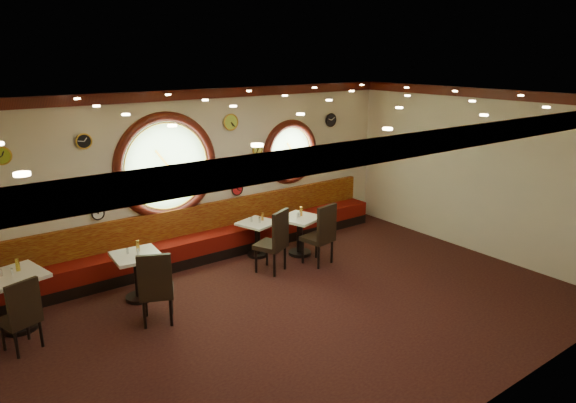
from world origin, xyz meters
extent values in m
cube|color=black|center=(0.00, 0.00, 0.00)|extent=(9.00, 6.00, 0.00)
cube|color=gold|center=(0.00, 0.00, 3.20)|extent=(9.00, 6.00, 0.02)
cube|color=beige|center=(0.00, 3.00, 1.60)|extent=(9.00, 0.02, 3.20)
cube|color=beige|center=(0.00, -3.00, 1.60)|extent=(9.00, 0.02, 3.20)
cube|color=beige|center=(4.50, 0.00, 1.60)|extent=(0.02, 6.00, 3.20)
cube|color=#3C100A|center=(0.00, 2.95, 3.11)|extent=(9.00, 0.10, 0.18)
cube|color=#3C100A|center=(0.00, -2.95, 3.11)|extent=(9.00, 0.10, 0.18)
cube|color=#3C100A|center=(4.45, 0.00, 3.11)|extent=(0.10, 6.00, 0.18)
cube|color=black|center=(0.00, 2.72, 0.10)|extent=(8.00, 0.55, 0.20)
cube|color=#5E0C08|center=(0.00, 2.72, 0.35)|extent=(8.00, 0.55, 0.30)
cube|color=#631107|center=(0.00, 2.94, 0.75)|extent=(8.00, 0.10, 0.55)
cylinder|color=#7DAE68|center=(-0.60, 3.00, 1.85)|extent=(1.66, 0.02, 1.66)
torus|color=#3C100A|center=(-0.60, 2.98, 1.85)|extent=(1.98, 0.18, 1.98)
torus|color=gold|center=(-0.60, 2.95, 1.85)|extent=(1.61, 0.03, 1.61)
cylinder|color=#7DAE68|center=(2.20, 3.00, 1.80)|extent=(1.10, 0.02, 1.10)
torus|color=#3C100A|center=(2.20, 2.98, 1.80)|extent=(1.38, 0.18, 1.38)
torus|color=gold|center=(2.20, 2.95, 1.80)|extent=(1.09, 0.03, 1.09)
cylinder|color=white|center=(3.55, 2.96, 1.45)|extent=(0.34, 0.03, 0.34)
cylinder|color=black|center=(3.30, 2.96, 2.40)|extent=(0.28, 0.03, 0.28)
cylinder|color=#9AB524|center=(-3.20, 2.96, 2.35)|extent=(0.26, 0.03, 0.26)
cylinder|color=red|center=(0.85, 2.96, 1.20)|extent=(0.24, 0.03, 0.24)
cylinder|color=#AACE40|center=(0.75, 2.96, 2.55)|extent=(0.30, 0.03, 0.30)
cylinder|color=#E2EE4F|center=(1.35, 2.96, 1.95)|extent=(0.22, 0.03, 0.22)
cylinder|color=black|center=(-2.00, 2.96, 2.45)|extent=(0.24, 0.03, 0.24)
cylinder|color=gold|center=(-2.30, 2.96, 1.50)|extent=(0.36, 0.03, 0.36)
cylinder|color=white|center=(-1.90, 2.96, 1.20)|extent=(0.20, 0.03, 0.20)
cylinder|color=black|center=(-3.42, 1.95, 0.03)|extent=(0.49, 0.49, 0.07)
cylinder|color=black|center=(-3.42, 1.95, 0.42)|extent=(0.13, 0.13, 0.77)
cube|color=white|center=(-3.42, 1.95, 0.82)|extent=(0.93, 0.93, 0.06)
cylinder|color=black|center=(-1.69, 1.83, 0.03)|extent=(0.44, 0.44, 0.06)
cylinder|color=black|center=(-1.69, 1.83, 0.38)|extent=(0.12, 0.12, 0.71)
cube|color=white|center=(-1.69, 1.83, 0.75)|extent=(0.75, 0.75, 0.05)
cylinder|color=black|center=(0.86, 2.25, 0.03)|extent=(0.40, 0.40, 0.05)
cylinder|color=black|center=(0.86, 2.25, 0.34)|extent=(0.11, 0.11, 0.63)
cube|color=white|center=(0.86, 2.25, 0.67)|extent=(0.79, 0.79, 0.05)
cylinder|color=black|center=(1.57, 1.82, 0.03)|extent=(0.44, 0.44, 0.06)
cylinder|color=black|center=(1.57, 1.82, 0.38)|extent=(0.12, 0.12, 0.70)
cube|color=white|center=(1.57, 1.82, 0.74)|extent=(0.87, 0.87, 0.05)
cube|color=black|center=(-3.49, 1.36, 0.43)|extent=(0.55, 0.55, 0.07)
cube|color=black|center=(-3.42, 1.18, 0.75)|extent=(0.42, 0.19, 0.56)
cube|color=black|center=(-1.73, 0.98, 0.47)|extent=(0.63, 0.63, 0.08)
cube|color=black|center=(-1.81, 0.79, 0.82)|extent=(0.46, 0.25, 0.62)
cube|color=black|center=(0.65, 1.50, 0.49)|extent=(0.65, 0.65, 0.09)
cube|color=black|center=(0.73, 1.30, 0.85)|extent=(0.47, 0.26, 0.64)
cube|color=black|center=(1.56, 1.27, 0.49)|extent=(0.57, 0.57, 0.09)
cube|color=black|center=(1.60, 1.06, 0.86)|extent=(0.50, 0.15, 0.64)
cylinder|color=silver|center=(-3.55, 1.98, 0.90)|extent=(0.04, 0.04, 0.10)
cylinder|color=#B8B8BC|center=(-1.80, 1.92, 0.83)|extent=(0.04, 0.04, 0.10)
cylinder|color=silver|center=(0.78, 2.32, 0.75)|extent=(0.04, 0.04, 0.10)
cylinder|color=silver|center=(1.52, 1.83, 0.81)|extent=(0.03, 0.03, 0.09)
cylinder|color=silver|center=(-3.42, 1.95, 0.90)|extent=(0.03, 0.03, 0.09)
cylinder|color=silver|center=(-1.68, 1.77, 0.83)|extent=(0.04, 0.04, 0.11)
cylinder|color=silver|center=(0.88, 2.19, 0.75)|extent=(0.04, 0.04, 0.11)
cylinder|color=silver|center=(1.56, 1.83, 0.82)|extent=(0.04, 0.04, 0.10)
cylinder|color=gold|center=(-3.33, 2.04, 0.94)|extent=(0.06, 0.06, 0.18)
cylinder|color=#C38B2E|center=(-1.62, 1.93, 0.87)|extent=(0.06, 0.06, 0.18)
cylinder|color=#C9862F|center=(1.00, 2.27, 0.78)|extent=(0.05, 0.05, 0.16)
cylinder|color=gold|center=(1.63, 1.87, 0.86)|extent=(0.06, 0.06, 0.18)
camera|label=1|loc=(-4.25, -5.64, 3.82)|focal=32.00mm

